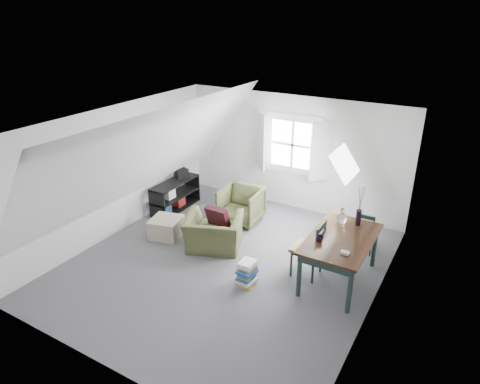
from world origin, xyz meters
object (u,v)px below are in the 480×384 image
Objects in this scene: media_shelf at (174,197)px; dining_chair_near at (310,248)px; ottoman at (166,227)px; dining_chair_far at (366,231)px; armchair_far at (241,221)px; magazine_stack at (247,273)px; armchair_near at (214,248)px; dining_table at (341,243)px.

dining_chair_near is at bearing -17.91° from media_shelf.
media_shelf is (-0.62, 1.04, 0.11)m from ottoman.
ottoman is at bearing -98.19° from dining_chair_near.
dining_chair_far reaches higher than media_shelf.
armchair_far is at bearing 53.57° from ottoman.
magazine_stack is at bearing 34.36° from dining_chair_far.
armchair_near is 1.79× the size of ottoman.
dining_chair_far reaches higher than armchair_near.
magazine_stack reaches higher than ottoman.
ottoman is (-0.95, -1.28, 0.19)m from armchair_far.
dining_chair_far is (2.56, 0.10, 0.42)m from armchair_far.
ottoman is at bearing -17.06° from armchair_near.
media_shelf is at bearing -51.35° from armchair_near.
dining_table is 1.26× the size of media_shelf.
armchair_near is at bearing 6.63° from dining_chair_far.
armchair_far is 1.45× the size of ottoman.
armchair_far is at bearing -131.28° from dining_chair_near.
armchair_near is 2.80m from dining_chair_far.
dining_chair_near reaches higher than armchair_near.
ottoman is 0.44× the size of media_shelf.
armchair_near is 0.80× the size of media_shelf.
armchair_near is 1.31m from magazine_stack.
dining_chair_far is 1.37m from dining_chair_near.
dining_chair_near is at bearing 160.62° from armchair_near.
magazine_stack is (1.20, -1.88, 0.21)m from armchair_far.
media_shelf is at bearing 120.68° from ottoman.
media_shelf is at bearing -16.52° from dining_chair_far.
armchair_far is at bearing 122.56° from magazine_stack.
dining_chair_far is 0.63× the size of media_shelf.
magazine_stack is at bearing -15.56° from ottoman.
armchair_far is 0.51× the size of dining_table.
dining_table is at bearing -26.40° from armchair_far.
armchair_near is at bearing 148.03° from magazine_stack.
armchair_far is 2.24m from magazine_stack.
armchair_near is 1.95m from media_shelf.
dining_chair_near is at bearing 45.21° from magazine_stack.
armchair_far is 2.73m from dining_table.
dining_table is at bearing 34.86° from magazine_stack.
armchair_far is 1.98× the size of magazine_stack.
dining_chair_far reaches higher than dining_table.
armchair_far is 1.02× the size of dining_chair_far.
armchair_near is 1.92m from dining_chair_near.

